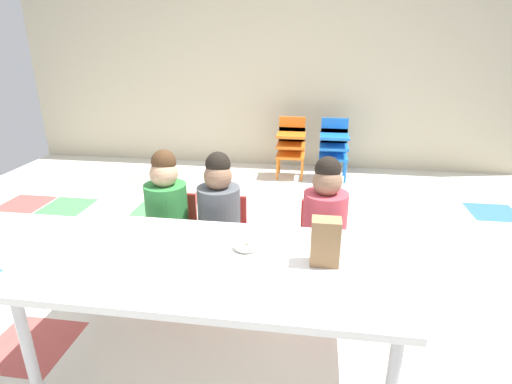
% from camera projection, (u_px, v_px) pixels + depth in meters
% --- Properties ---
extents(ground_plane, '(6.23, 5.27, 0.02)m').
position_uv_depth(ground_plane, '(228.00, 271.00, 2.92)').
color(ground_plane, silver).
extents(back_wall, '(6.23, 0.10, 2.50)m').
position_uv_depth(back_wall, '(272.00, 62.00, 4.89)').
color(back_wall, beige).
rests_on(back_wall, ground_plane).
extents(craft_table, '(1.69, 0.81, 0.59)m').
position_uv_depth(craft_table, '(216.00, 269.00, 1.91)').
color(craft_table, white).
rests_on(craft_table, ground_plane).
extents(seated_child_near_camera, '(0.32, 0.31, 0.92)m').
position_uv_depth(seated_child_near_camera, '(167.00, 207.00, 2.55)').
color(seated_child_near_camera, red).
rests_on(seated_child_near_camera, ground_plane).
extents(seated_child_middle_seat, '(0.32, 0.31, 0.92)m').
position_uv_depth(seated_child_middle_seat, '(220.00, 211.00, 2.51)').
color(seated_child_middle_seat, red).
rests_on(seated_child_middle_seat, ground_plane).
extents(seated_child_far_right, '(0.32, 0.32, 0.92)m').
position_uv_depth(seated_child_far_right, '(325.00, 217.00, 2.42)').
color(seated_child_far_right, red).
rests_on(seated_child_far_right, ground_plane).
extents(kid_chair_orange_stack, '(0.32, 0.30, 0.68)m').
position_uv_depth(kid_chair_orange_stack, '(291.00, 143.00, 4.72)').
color(kid_chair_orange_stack, orange).
rests_on(kid_chair_orange_stack, ground_plane).
extents(kid_chair_blue_stack, '(0.32, 0.30, 0.68)m').
position_uv_depth(kid_chair_blue_stack, '(334.00, 144.00, 4.65)').
color(kid_chair_blue_stack, blue).
rests_on(kid_chair_blue_stack, ground_plane).
extents(paper_bag_brown, '(0.13, 0.09, 0.22)m').
position_uv_depth(paper_bag_brown, '(325.00, 242.00, 1.82)').
color(paper_bag_brown, '#9E754C').
rests_on(paper_bag_brown, craft_table).
extents(paper_plate_near_edge, '(0.18, 0.18, 0.01)m').
position_uv_depth(paper_plate_near_edge, '(246.00, 249.00, 1.98)').
color(paper_plate_near_edge, white).
rests_on(paper_plate_near_edge, craft_table).
extents(paper_plate_center_table, '(0.18, 0.18, 0.01)m').
position_uv_depth(paper_plate_center_table, '(177.00, 275.00, 1.76)').
color(paper_plate_center_table, white).
rests_on(paper_plate_center_table, craft_table).
extents(donut_powdered_on_plate, '(0.13, 0.13, 0.04)m').
position_uv_depth(donut_powdered_on_plate, '(246.00, 245.00, 1.97)').
color(donut_powdered_on_plate, white).
rests_on(donut_powdered_on_plate, craft_table).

